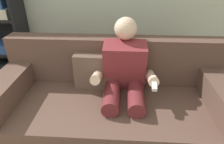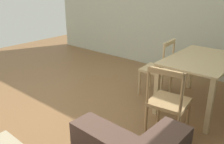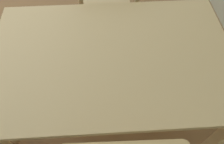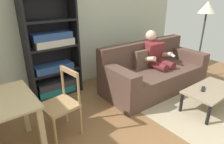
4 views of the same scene
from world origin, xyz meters
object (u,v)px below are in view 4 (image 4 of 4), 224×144
at_px(person_lounging, 157,59).
at_px(dining_chair_facing_couch, 61,104).
at_px(tv_remote, 203,89).
at_px(bookshelf, 53,55).
at_px(coffee_table, 210,91).
at_px(floor_lamp, 206,15).
at_px(couch, 153,72).

relative_size(person_lounging, dining_chair_facing_couch, 1.24).
distance_m(tv_remote, bookshelf, 2.64).
distance_m(coffee_table, floor_lamp, 1.75).
distance_m(person_lounging, coffee_table, 1.17).
relative_size(bookshelf, dining_chair_facing_couch, 2.04).
xyz_separation_m(couch, dining_chair_facing_couch, (-2.06, -0.21, 0.13)).
bearing_deg(couch, tv_remote, -89.77).
bearing_deg(coffee_table, person_lounging, 91.27).
relative_size(couch, coffee_table, 2.26).
bearing_deg(floor_lamp, person_lounging, 165.00).
bearing_deg(dining_chair_facing_couch, coffee_table, -22.39).
distance_m(tv_remote, floor_lamp, 1.77).
bearing_deg(bookshelf, tv_remote, -50.28).
xyz_separation_m(couch, tv_remote, (0.00, -1.05, 0.05)).
bearing_deg(person_lounging, couch, -166.26).
bearing_deg(tv_remote, floor_lamp, -81.18).
height_order(tv_remote, dining_chair_facing_couch, dining_chair_facing_couch).
bearing_deg(person_lounging, coffee_table, -88.73).
height_order(couch, person_lounging, person_lounging).
height_order(tv_remote, floor_lamp, floor_lamp).
distance_m(couch, floor_lamp, 1.65).
bearing_deg(coffee_table, bookshelf, 130.98).
bearing_deg(bookshelf, floor_lamp, -23.08).
distance_m(tv_remote, dining_chair_facing_couch, 2.23).
height_order(person_lounging, dining_chair_facing_couch, person_lounging).
height_order(coffee_table, tv_remote, tv_remote).
bearing_deg(coffee_table, tv_remote, 153.74).
bearing_deg(bookshelf, couch, -29.96).
relative_size(person_lounging, coffee_table, 1.16).
xyz_separation_m(couch, coffee_table, (0.14, -1.11, -0.01)).
relative_size(couch, tv_remote, 12.94).
xyz_separation_m(couch, floor_lamp, (1.21, -0.27, 1.08)).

